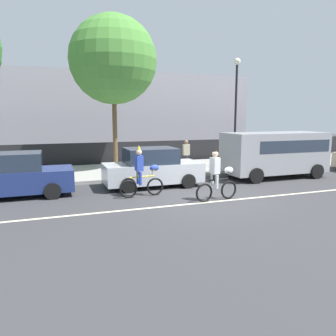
{
  "coord_description": "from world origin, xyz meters",
  "views": [
    {
      "loc": [
        -5.25,
        -10.41,
        2.96
      ],
      "look_at": [
        -1.1,
        1.2,
        1.0
      ],
      "focal_mm": 35.0,
      "sensor_mm": 36.0,
      "label": 1
    }
  ],
  "objects_px": {
    "parade_cyclist_zebra": "(217,177)",
    "parked_van_grey": "(276,151)",
    "parade_cyclist_cobalt": "(142,174)",
    "pedestrian_onlooker": "(186,155)",
    "parked_car_navy": "(14,176)",
    "parked_car_silver": "(152,168)",
    "street_lamp_post": "(236,97)"
  },
  "relations": [
    {
      "from": "parked_car_navy",
      "to": "street_lamp_post",
      "type": "bearing_deg",
      "value": 13.9
    },
    {
      "from": "parade_cyclist_zebra",
      "to": "parked_van_grey",
      "type": "distance_m",
      "value": 5.73
    },
    {
      "from": "parade_cyclist_cobalt",
      "to": "street_lamp_post",
      "type": "distance_m",
      "value": 8.34
    },
    {
      "from": "parade_cyclist_zebra",
      "to": "parked_car_silver",
      "type": "xyz_separation_m",
      "value": [
        -1.46,
        3.05,
        -0.06
      ]
    },
    {
      "from": "parade_cyclist_zebra",
      "to": "parade_cyclist_cobalt",
      "type": "bearing_deg",
      "value": 148.36
    },
    {
      "from": "parade_cyclist_cobalt",
      "to": "pedestrian_onlooker",
      "type": "bearing_deg",
      "value": 48.31
    },
    {
      "from": "pedestrian_onlooker",
      "to": "parade_cyclist_cobalt",
      "type": "bearing_deg",
      "value": -131.69
    },
    {
      "from": "parked_car_silver",
      "to": "pedestrian_onlooker",
      "type": "relative_size",
      "value": 2.53
    },
    {
      "from": "parade_cyclist_cobalt",
      "to": "parked_car_silver",
      "type": "bearing_deg",
      "value": 61.39
    },
    {
      "from": "street_lamp_post",
      "to": "parked_car_navy",
      "type": "bearing_deg",
      "value": -166.1
    },
    {
      "from": "parade_cyclist_zebra",
      "to": "parked_car_silver",
      "type": "distance_m",
      "value": 3.39
    },
    {
      "from": "parked_car_silver",
      "to": "pedestrian_onlooker",
      "type": "distance_m",
      "value": 3.25
    },
    {
      "from": "parade_cyclist_cobalt",
      "to": "parade_cyclist_zebra",
      "type": "bearing_deg",
      "value": -31.64
    },
    {
      "from": "parade_cyclist_zebra",
      "to": "parked_van_grey",
      "type": "xyz_separation_m",
      "value": [
        4.82,
        3.07,
        0.44
      ]
    },
    {
      "from": "parked_van_grey",
      "to": "pedestrian_onlooker",
      "type": "height_order",
      "value": "parked_van_grey"
    },
    {
      "from": "parade_cyclist_zebra",
      "to": "street_lamp_post",
      "type": "distance_m",
      "value": 7.69
    },
    {
      "from": "parked_van_grey",
      "to": "pedestrian_onlooker",
      "type": "distance_m",
      "value": 4.38
    },
    {
      "from": "parade_cyclist_zebra",
      "to": "parked_van_grey",
      "type": "bearing_deg",
      "value": 32.52
    },
    {
      "from": "pedestrian_onlooker",
      "to": "parade_cyclist_zebra",
      "type": "bearing_deg",
      "value": -100.84
    },
    {
      "from": "parked_car_navy",
      "to": "street_lamp_post",
      "type": "height_order",
      "value": "street_lamp_post"
    },
    {
      "from": "parked_van_grey",
      "to": "parked_car_silver",
      "type": "height_order",
      "value": "parked_van_grey"
    },
    {
      "from": "parade_cyclist_zebra",
      "to": "parked_van_grey",
      "type": "height_order",
      "value": "parked_van_grey"
    },
    {
      "from": "parade_cyclist_zebra",
      "to": "parked_car_navy",
      "type": "relative_size",
      "value": 0.47
    },
    {
      "from": "parade_cyclist_zebra",
      "to": "parked_van_grey",
      "type": "relative_size",
      "value": 0.38
    },
    {
      "from": "parade_cyclist_cobalt",
      "to": "street_lamp_post",
      "type": "xyz_separation_m",
      "value": [
        6.44,
        4.26,
        3.15
      ]
    },
    {
      "from": "parked_van_grey",
      "to": "parked_car_navy",
      "type": "relative_size",
      "value": 1.22
    },
    {
      "from": "parked_car_navy",
      "to": "pedestrian_onlooker",
      "type": "xyz_separation_m",
      "value": [
        7.77,
        2.17,
        0.23
      ]
    },
    {
      "from": "parked_van_grey",
      "to": "parked_car_navy",
      "type": "distance_m",
      "value": 11.6
    },
    {
      "from": "pedestrian_onlooker",
      "to": "parked_car_navy",
      "type": "bearing_deg",
      "value": -164.37
    },
    {
      "from": "parked_car_navy",
      "to": "parked_car_silver",
      "type": "height_order",
      "value": "same"
    },
    {
      "from": "parked_van_grey",
      "to": "parked_car_silver",
      "type": "distance_m",
      "value": 6.29
    },
    {
      "from": "parked_car_navy",
      "to": "pedestrian_onlooker",
      "type": "bearing_deg",
      "value": 15.63
    }
  ]
}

